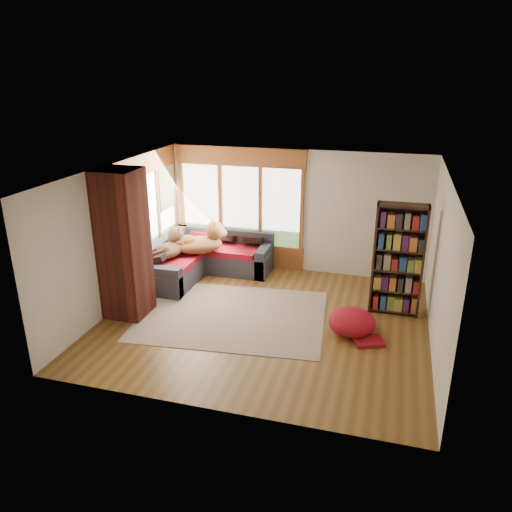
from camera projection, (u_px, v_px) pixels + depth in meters
The scene contains 17 objects.
floor at pixel (264, 321), 8.67m from camera, with size 5.50×5.50×0.00m, color brown.
ceiling at pixel (265, 173), 7.75m from camera, with size 5.50×5.50×0.00m, color white.
wall_back at pixel (295, 212), 10.46m from camera, with size 5.50×0.04×2.60m, color silver.
wall_front at pixel (211, 320), 5.96m from camera, with size 5.50×0.04×2.60m, color silver.
wall_left at pixel (116, 237), 8.91m from camera, with size 0.04×5.00×2.60m, color silver.
wall_right at pixel (441, 268), 7.51m from camera, with size 0.04×5.00×2.60m, color silver.
windows_back at pixel (240, 206), 10.72m from camera, with size 2.82×0.10×1.90m.
windows_left at pixel (149, 216), 9.97m from camera, with size 0.10×2.62×1.90m.
roller_blind at pixel (167, 188), 10.57m from camera, with size 0.03×0.72×0.90m, color #6D7C55.
brick_chimney at pixel (124, 245), 8.51m from camera, with size 0.70×0.70×2.60m, color #471914.
sectional_sofa at pixel (196, 260), 10.59m from camera, with size 2.20×2.20×0.80m.
area_rug at pixel (232, 315), 8.87m from camera, with size 3.24×2.48×0.01m, color beige.
bookshelf at pixel (398, 260), 8.64m from camera, with size 0.86×0.29×2.01m.
pouf at pixel (352, 321), 8.20m from camera, with size 0.78×0.78×0.42m, color maroon.
dog_tan at pixel (202, 240), 10.24m from camera, with size 1.16×1.07×0.56m.
dog_brindle at pixel (170, 246), 10.05m from camera, with size 0.65×0.93×0.47m.
throw_pillows at pixel (199, 238), 10.56m from camera, with size 1.98×1.68×0.45m.
Camera 1 is at (1.96, -7.46, 4.12)m, focal length 35.00 mm.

